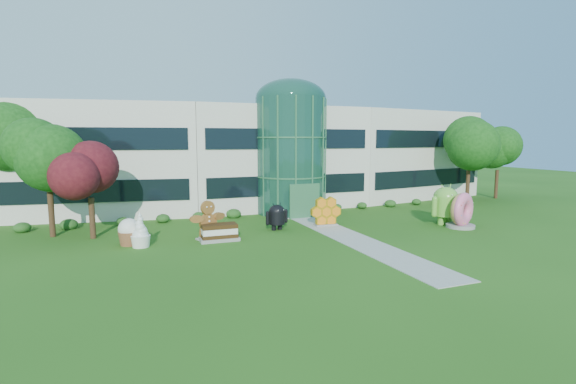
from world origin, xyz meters
name	(u,v)px	position (x,y,z in m)	size (l,w,h in m)	color
ground	(363,243)	(0.00, 0.00, 0.00)	(140.00, 140.00, 0.00)	#215114
building	(268,157)	(0.00, 18.00, 4.65)	(46.00, 15.00, 9.30)	beige
atrium	(291,156)	(0.00, 12.00, 4.90)	(6.00, 6.00, 9.80)	#194738
walkway	(347,236)	(0.00, 2.00, 0.02)	(2.40, 20.00, 0.04)	#9E9E93
tree_red	(91,192)	(-15.50, 7.50, 3.00)	(4.00, 4.00, 6.00)	#3F0C14
trees_backdrop	(286,164)	(0.00, 13.00, 4.20)	(52.00, 8.00, 8.40)	#114010
android_green	(446,202)	(8.87, 2.88, 1.66)	(2.93, 1.95, 3.32)	#68B43A
android_black	(277,215)	(-3.59, 5.59, 1.06)	(1.86, 1.25, 2.11)	black
donut	(461,210)	(9.05, 1.47, 1.30)	(2.49, 1.20, 2.59)	#E65790
gingerbread	(208,220)	(-8.63, 4.51, 1.26)	(2.73, 1.05, 2.52)	brown
ice_cream_sandwich	(219,232)	(-8.05, 3.90, 0.54)	(2.43, 1.21, 1.08)	#311A0A
honeycomb	(326,213)	(0.24, 5.60, 0.97)	(2.47, 0.88, 1.94)	orange
froyo	(140,230)	(-12.71, 4.08, 1.03)	(1.21, 1.21, 2.07)	white
cupcake	(129,232)	(-13.33, 4.84, 0.82)	(1.37, 1.37, 1.64)	white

